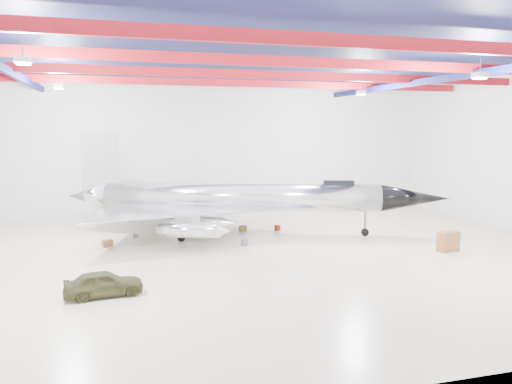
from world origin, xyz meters
name	(u,v)px	position (x,y,z in m)	size (l,w,h in m)	color
floor	(246,257)	(0.00, 0.00, 0.00)	(40.00, 40.00, 0.00)	beige
wall_back	(201,149)	(0.00, 15.00, 5.50)	(40.00, 40.00, 0.00)	silver
ceiling	(245,56)	(0.00, 0.00, 11.00)	(40.00, 40.00, 0.00)	#0A0F38
ceiling_structure	(245,69)	(0.00, 0.00, 10.32)	(39.50, 29.50, 1.08)	maroon
jet_aircraft	(241,201)	(1.21, 5.89, 2.31)	(25.05, 18.67, 7.05)	silver
jeep	(104,283)	(-7.51, -4.72, 0.56)	(1.33, 3.31, 1.13)	#35361B
desk	(448,242)	(11.81, -1.90, 0.58)	(1.28, 0.64, 1.17)	brown
crate_ply	(107,243)	(-7.52, 4.70, 0.21)	(0.59, 0.47, 0.41)	olive
toolbox_red	(203,227)	(-1.00, 8.50, 0.13)	(0.38, 0.31, 0.27)	maroon
engine_drum	(245,242)	(0.63, 2.69, 0.20)	(0.45, 0.45, 0.41)	#59595B
parts_bin	(243,228)	(1.62, 7.11, 0.18)	(0.51, 0.41, 0.36)	olive
crate_small	(136,236)	(-5.76, 6.89, 0.12)	(0.35, 0.28, 0.25)	#59595B
tool_chest	(277,228)	(4.00, 6.51, 0.20)	(0.45, 0.45, 0.41)	maroon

